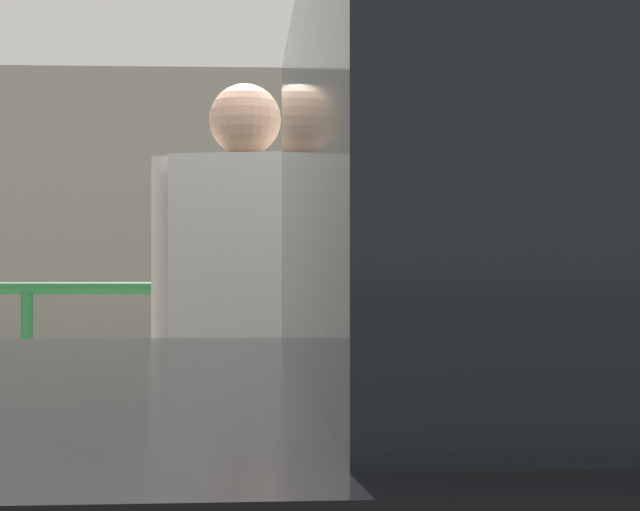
# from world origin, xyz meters

# --- Properties ---
(parking_meter) EXTENTS (0.18, 0.19, 1.58)m
(parking_meter) POSITION_xyz_m (-0.32, 0.37, 1.30)
(parking_meter) COLOR slate
(parking_meter) RESTS_ON sidewalk_curb
(pedestrian_at_meter) EXTENTS (0.69, 0.46, 1.73)m
(pedestrian_at_meter) POSITION_xyz_m (-0.85, 0.45, 1.14)
(pedestrian_at_meter) COLOR black
(pedestrian_at_meter) RESTS_ON sidewalk_curb
(background_railing) EXTENTS (24.06, 0.06, 1.06)m
(background_railing) POSITION_xyz_m (-0.00, 2.50, 0.91)
(background_railing) COLOR #1E602D
(background_railing) RESTS_ON sidewalk_curb
(backdrop_wall) EXTENTS (32.00, 0.50, 2.88)m
(backdrop_wall) POSITION_xyz_m (0.00, 5.73, 1.44)
(backdrop_wall) COLOR gray
(backdrop_wall) RESTS_ON ground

